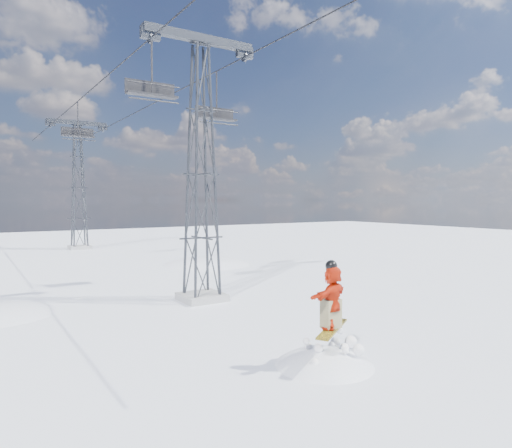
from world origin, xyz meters
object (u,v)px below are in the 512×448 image
at_px(lift_tower_far, 79,188).
at_px(lift_chair_near, 152,90).
at_px(lift_tower_near, 201,175).
at_px(snowboarder_jump, 324,425).

distance_m(lift_tower_far, lift_chair_near, 25.38).
height_order(lift_tower_near, lift_tower_far, same).
xyz_separation_m(snowboarder_jump, lift_chair_near, (-1.49, 8.79, 10.44)).
height_order(lift_tower_near, lift_chair_near, lift_tower_near).
relative_size(snowboarder_jump, lift_chair_near, 2.66).
distance_m(lift_tower_near, snowboarder_jump, 11.38).
relative_size(lift_tower_near, lift_tower_far, 1.00).
height_order(snowboarder_jump, lift_chair_near, lift_chair_near).
bearing_deg(lift_tower_far, lift_tower_near, -90.00).
xyz_separation_m(lift_tower_far, lift_chair_near, (-2.20, -25.06, 3.34)).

